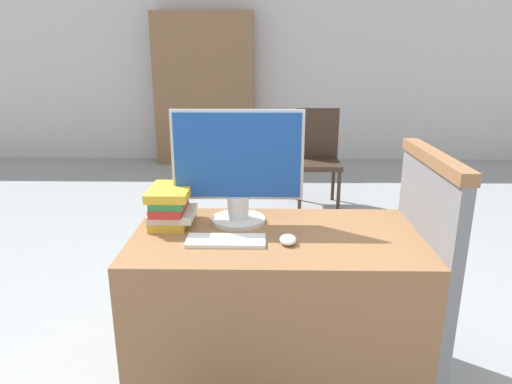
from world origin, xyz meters
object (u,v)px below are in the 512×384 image
(monitor, at_px, (238,168))
(mouse, at_px, (288,240))
(book_stack, at_px, (171,206))
(far_chair, at_px, (317,153))
(keyboard, at_px, (226,241))

(monitor, relative_size, mouse, 6.48)
(monitor, height_order, book_stack, monitor)
(mouse, bearing_deg, monitor, 130.78)
(book_stack, height_order, far_chair, far_chair)
(keyboard, relative_size, book_stack, 1.18)
(mouse, xyz_separation_m, far_chair, (0.44, 2.81, -0.23))
(monitor, height_order, mouse, monitor)
(mouse, bearing_deg, book_stack, 157.43)
(mouse, distance_m, book_stack, 0.58)
(keyboard, height_order, far_chair, far_chair)
(monitor, bearing_deg, far_chair, 75.47)
(mouse, relative_size, book_stack, 0.33)
(keyboard, bearing_deg, far_chair, 75.96)
(keyboard, distance_m, mouse, 0.26)
(book_stack, bearing_deg, far_chair, 69.49)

